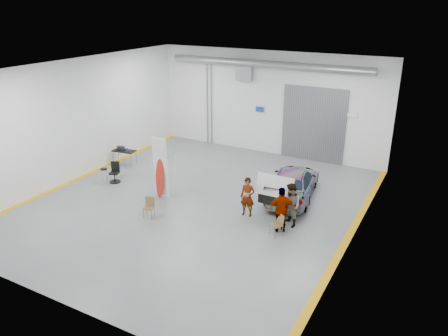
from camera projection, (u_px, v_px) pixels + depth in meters
The scene contains 13 objects.
ground at pixel (197, 202), 19.91m from camera, with size 16.00×16.00×0.00m, color slate.
room_shell at pixel (225, 105), 20.15m from camera, with size 14.02×16.18×6.01m.
sedan_car at pixel (293, 183), 20.24m from camera, with size 1.97×4.84×1.40m, color silver.
person_a at pixel (248, 197), 18.41m from camera, with size 0.62×0.41×1.72m, color #91724F.
person_b at pixel (291, 205), 17.52m from camera, with size 0.90×0.69×1.83m, color slate.
person_c at pixel (282, 210), 17.09m from camera, with size 1.10×0.45×1.89m, color brown.
surfboard_display at pixel (161, 172), 19.99m from camera, with size 0.87×0.29×3.07m.
folding_chair_near at pixel (149, 211), 18.43m from camera, with size 0.51×0.53×0.87m.
folding_chair_far at pixel (276, 229), 17.03m from camera, with size 0.57×0.62×0.88m.
shop_stool at pixel (104, 175), 22.08m from camera, with size 0.35×0.35×0.69m.
work_table at pixel (123, 150), 24.27m from camera, with size 1.34×0.79×1.04m.
office_chair at pixel (115, 173), 21.97m from camera, with size 0.58×0.61×1.03m.
trunk_lid at pixel (276, 185), 18.20m from camera, with size 1.64×0.99×0.04m, color silver.
Camera 1 is at (9.71, -15.21, 8.64)m, focal length 35.00 mm.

